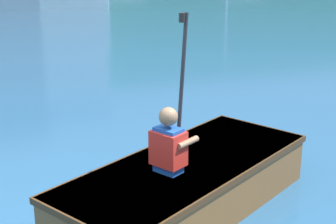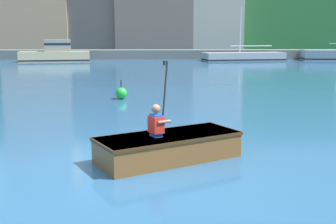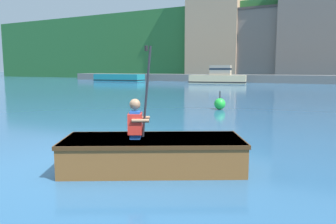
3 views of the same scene
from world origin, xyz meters
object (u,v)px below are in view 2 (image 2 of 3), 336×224
(person_paddler, at_px, (157,121))
(channel_buoy, at_px, (121,93))
(rowboat_foreground, at_px, (171,145))
(moored_boat_dock_center_far, at_px, (243,57))
(moored_boat_dock_center_near, at_px, (56,54))

(person_paddler, xyz_separation_m, channel_buoy, (-1.38, 8.01, -0.57))
(rowboat_foreground, bearing_deg, person_paddler, -150.80)
(moored_boat_dock_center_far, bearing_deg, rowboat_foreground, -103.63)
(person_paddler, distance_m, channel_buoy, 8.15)
(moored_boat_dock_center_near, bearing_deg, person_paddler, -73.11)
(moored_boat_dock_center_near, height_order, moored_boat_dock_center_far, moored_boat_dock_center_far)
(moored_boat_dock_center_near, bearing_deg, rowboat_foreground, -72.57)
(rowboat_foreground, bearing_deg, moored_boat_dock_center_near, 107.43)
(moored_boat_dock_center_far, height_order, channel_buoy, moored_boat_dock_center_far)
(moored_boat_dock_center_near, relative_size, channel_buoy, 8.93)
(moored_boat_dock_center_near, relative_size, rowboat_foreground, 2.17)
(rowboat_foreground, xyz_separation_m, person_paddler, (-0.27, -0.15, 0.51))
(rowboat_foreground, height_order, channel_buoy, channel_buoy)
(rowboat_foreground, height_order, person_paddler, person_paddler)
(moored_boat_dock_center_far, relative_size, rowboat_foreground, 2.65)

